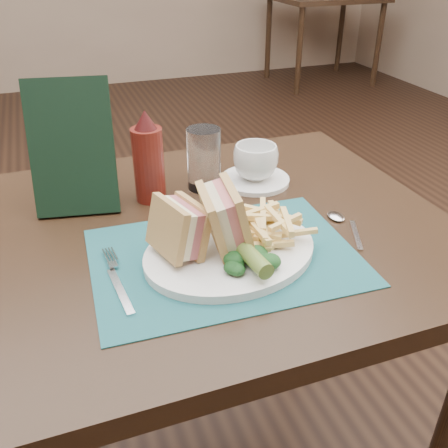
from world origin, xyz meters
The scene contains 18 objects.
floor centered at (0.00, 0.00, 0.00)m, with size 7.00×7.00×0.00m, color black.
wall_back centered at (0.00, 3.50, 0.00)m, with size 6.00×6.00×0.00m, color gray.
table_main centered at (0.00, -0.50, 0.38)m, with size 0.90×0.75×0.75m, color black, non-canonical shape.
table_bg_right centered at (2.22, 2.91, 0.38)m, with size 0.90×0.75×0.75m, color black, non-canonical shape.
placemat centered at (-0.01, -0.61, 0.75)m, with size 0.44×0.31×0.00m, color #1A5054.
plate centered at (0.00, -0.61, 0.76)m, with size 0.30×0.24×0.01m, color white, non-canonical shape.
sandwich_half_a centered at (-0.10, -0.61, 0.82)m, with size 0.06×0.10×0.09m, color tan, non-canonical shape.
sandwich_half_b centered at (-0.03, -0.60, 0.82)m, with size 0.06×0.11×0.10m, color #D8B369, non-canonical shape.
kale_garnish centered at (0.01, -0.67, 0.78)m, with size 0.11×0.08×0.03m, color #133517, non-canonical shape.
pickle_spear centered at (0.01, -0.67, 0.79)m, with size 0.03×0.03×0.12m, color #56702A.
fries_pile centered at (0.08, -0.60, 0.79)m, with size 0.18×0.20×0.05m, color #EECC77, non-canonical shape.
fork centered at (-0.19, -0.62, 0.76)m, with size 0.03×0.17×0.01m, color silver, non-canonical shape.
spoon centered at (0.24, -0.61, 0.76)m, with size 0.03×0.15×0.01m, color silver, non-canonical shape.
saucer centered at (0.15, -0.36, 0.76)m, with size 0.15×0.15×0.01m, color white.
coffee_cup centered at (0.15, -0.36, 0.80)m, with size 0.10×0.10×0.08m, color white.
drinking_glass centered at (0.04, -0.35, 0.81)m, with size 0.07×0.07×0.13m, color white.
ketchup_bottle centered at (-0.08, -0.36, 0.84)m, with size 0.06×0.06×0.19m, color #53140E, non-canonical shape.
check_presenter centered at (-0.22, -0.35, 0.87)m, with size 0.16×0.02×0.26m, color black.
Camera 1 is at (-0.25, -1.27, 1.22)m, focal length 40.00 mm.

